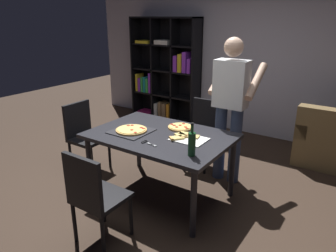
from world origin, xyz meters
The scene contains 13 objects.
ground_plane centered at (0.00, 0.00, 0.00)m, with size 12.00×12.00×0.00m, color #38281E.
back_wall centered at (0.00, 2.60, 1.40)m, with size 6.40×0.10×2.80m, color #BCB7C6.
dining_table centered at (0.00, 0.00, 0.68)m, with size 1.51×1.04×0.75m.
chair_near_camera centered at (0.00, -1.00, 0.51)m, with size 0.42×0.42×0.90m.
chair_far_side centered at (0.00, 1.00, 0.51)m, with size 0.42×0.42×0.90m.
chair_left_end centered at (-1.24, 0.00, 0.51)m, with size 0.42×0.42×0.90m.
bookshelf centered at (-1.57, 2.39, 0.92)m, with size 1.40×0.35×1.95m.
person_serving_pizza centered at (0.46, 0.78, 1.00)m, with size 0.55×0.54×1.75m.
pepperoni_pizza_on_tray centered at (-0.31, -0.12, 0.77)m, with size 0.41×0.41×0.04m.
pizza_slices_on_towel centered at (0.30, 0.04, 0.76)m, with size 0.37×0.29×0.03m.
wine_bottle centered at (0.56, -0.29, 0.87)m, with size 0.07×0.07×0.32m.
kitchen_scissors centered at (0.04, -0.29, 0.76)m, with size 0.20×0.09×0.01m.
second_pizza_plain centered at (0.08, 0.29, 0.76)m, with size 0.28×0.28×0.03m.
Camera 1 is at (1.88, -2.62, 1.98)m, focal length 33.88 mm.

